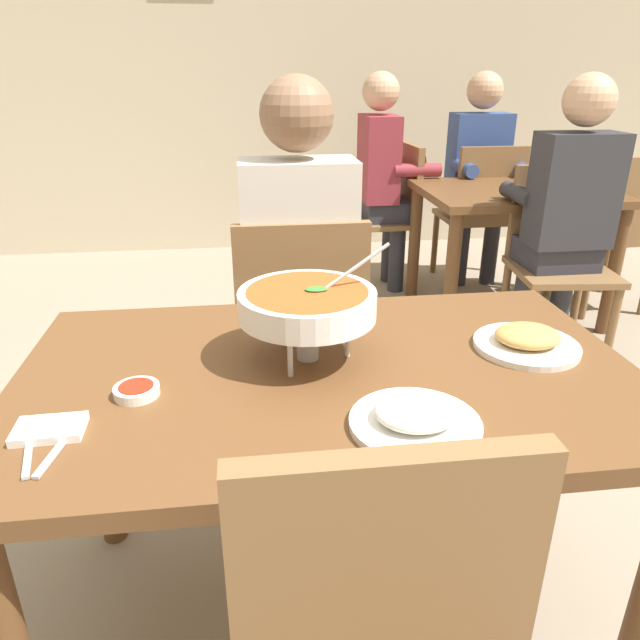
{
  "coord_description": "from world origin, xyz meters",
  "views": [
    {
      "loc": [
        -0.16,
        -1.11,
        1.32
      ],
      "look_at": [
        0.0,
        0.15,
        0.77
      ],
      "focal_mm": 32.87,
      "sensor_mm": 36.0,
      "label": 1
    }
  ],
  "objects": [
    {
      "name": "chair_bg_corner",
      "position": [
        1.9,
        1.87,
        0.51
      ],
      "size": [
        0.46,
        0.46,
        0.9
      ],
      "color": "brown",
      "rests_on": "ground_plane"
    },
    {
      "name": "sauce_dish",
      "position": [
        -0.39,
        -0.07,
        0.73
      ],
      "size": [
        0.09,
        0.09,
        0.02
      ],
      "color": "white",
      "rests_on": "dining_table_main"
    },
    {
      "name": "rice_plate",
      "position": [
        0.12,
        -0.25,
        0.74
      ],
      "size": [
        0.24,
        0.24,
        0.06
      ],
      "color": "white",
      "rests_on": "dining_table_main"
    },
    {
      "name": "cafe_rear_partition",
      "position": [
        0.0,
        3.54,
        1.5
      ],
      "size": [
        10.0,
        0.1,
        3.0
      ],
      "primitive_type": "cube",
      "color": "beige",
      "rests_on": "ground_plane"
    },
    {
      "name": "fork_utensil",
      "position": [
        -0.55,
        -0.23,
        0.73
      ],
      "size": [
        0.05,
        0.17,
        0.01
      ],
      "primitive_type": "cube",
      "rotation": [
        0.0,
        0.0,
        0.24
      ],
      "color": "silver",
      "rests_on": "dining_table_main"
    },
    {
      "name": "appetizer_plate",
      "position": [
        0.47,
        0.04,
        0.74
      ],
      "size": [
        0.24,
        0.24,
        0.06
      ],
      "color": "white",
      "rests_on": "dining_table_main"
    },
    {
      "name": "chair_bg_middle",
      "position": [
        1.32,
        1.46,
        0.51
      ],
      "size": [
        0.48,
        0.48,
        0.9
      ],
      "color": "brown",
      "rests_on": "ground_plane"
    },
    {
      "name": "patron_bg_left",
      "position": [
        0.69,
        2.46,
        0.75
      ],
      "size": [
        0.45,
        0.4,
        1.31
      ],
      "color": "#2D2D38",
      "rests_on": "ground_plane"
    },
    {
      "name": "diner_main",
      "position": [
        0.0,
        0.72,
        0.75
      ],
      "size": [
        0.4,
        0.45,
        1.31
      ],
      "color": "#2D2D38",
      "rests_on": "ground_plane"
    },
    {
      "name": "patron_bg_middle",
      "position": [
        1.3,
        1.39,
        0.75
      ],
      "size": [
        0.4,
        0.45,
        1.31
      ],
      "color": "#2D2D38",
      "rests_on": "ground_plane"
    },
    {
      "name": "spoon_utensil",
      "position": [
        -0.5,
        -0.23,
        0.73
      ],
      "size": [
        0.04,
        0.17,
        0.01
      ],
      "primitive_type": "cube",
      "rotation": [
        0.0,
        0.0,
        -0.18
      ],
      "color": "silver",
      "rests_on": "dining_table_main"
    },
    {
      "name": "dining_table_far",
      "position": [
        1.29,
        1.92,
        0.6
      ],
      "size": [
        1.0,
        0.8,
        0.72
      ],
      "color": "brown",
      "rests_on": "ground_plane"
    },
    {
      "name": "curry_bowl",
      "position": [
        -0.04,
        0.05,
        0.85
      ],
      "size": [
        0.33,
        0.3,
        0.26
      ],
      "color": "silver",
      "rests_on": "dining_table_main"
    },
    {
      "name": "chair_bg_left",
      "position": [
        0.75,
        2.47,
        0.51
      ],
      "size": [
        0.46,
        0.46,
        0.9
      ],
      "color": "brown",
      "rests_on": "ground_plane"
    },
    {
      "name": "chair_bg_right",
      "position": [
        1.31,
        2.39,
        0.51
      ],
      "size": [
        0.44,
        0.44,
        0.9
      ],
      "color": "brown",
      "rests_on": "ground_plane"
    },
    {
      "name": "ground_plane",
      "position": [
        0.0,
        0.0,
        0.0
      ],
      "size": [
        16.0,
        16.0,
        0.0
      ],
      "primitive_type": "plane",
      "color": "gray"
    },
    {
      "name": "napkin_folded",
      "position": [
        -0.53,
        -0.18,
        0.73
      ],
      "size": [
        0.12,
        0.08,
        0.02
      ],
      "primitive_type": "cube",
      "rotation": [
        0.0,
        0.0,
        0.03
      ],
      "color": "white",
      "rests_on": "dining_table_main"
    },
    {
      "name": "chair_diner_main",
      "position": [
        -0.0,
        0.69,
        0.51
      ],
      "size": [
        0.44,
        0.44,
        0.9
      ],
      "color": "brown",
      "rests_on": "ground_plane"
    },
    {
      "name": "patron_bg_right",
      "position": [
        1.32,
        2.5,
        0.75
      ],
      "size": [
        0.4,
        0.45,
        1.31
      ],
      "color": "#2D2D38",
      "rests_on": "ground_plane"
    },
    {
      "name": "dining_table_main",
      "position": [
        0.0,
        0.0,
        0.62
      ],
      "size": [
        1.34,
        0.81,
        0.72
      ],
      "color": "brown",
      "rests_on": "ground_plane"
    }
  ]
}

